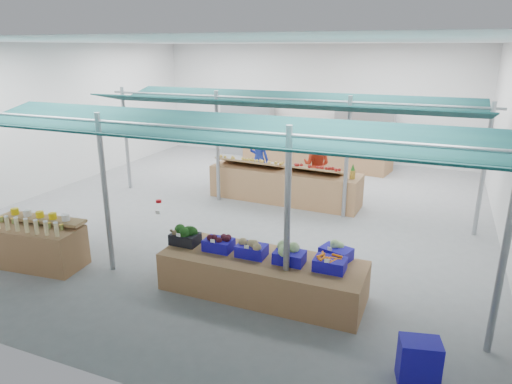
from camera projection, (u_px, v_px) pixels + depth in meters
floor at (244, 210)px, 11.94m from camera, size 13.00×13.00×0.00m
hall at (265, 102)px, 12.40m from camera, size 13.00×13.00×13.00m
pole_grid at (243, 160)px, 9.58m from camera, size 10.00×4.60×3.00m
awnings at (242, 114)px, 9.28m from camera, size 9.50×7.08×0.30m
back_shelving_left at (247, 129)px, 17.83m from camera, size 2.00×0.50×2.00m
back_shelving_right at (363, 138)px, 16.20m from camera, size 2.00×0.50×2.00m
bottle_shelf at (38, 244)px, 8.84m from camera, size 1.87×1.25×1.08m
veg_counter at (262, 276)px, 7.81m from camera, size 3.48×1.17×0.68m
fruit_counter at (284, 185)px, 12.53m from camera, size 4.20×1.17×0.89m
far_counter at (314, 151)px, 16.49m from camera, size 5.59×1.98×0.99m
crate_stack at (419, 362)px, 5.74m from camera, size 0.57×0.46×0.60m
vendor_left at (259, 159)px, 13.82m from camera, size 0.62×0.42×1.66m
vendor_right at (317, 165)px, 13.16m from camera, size 0.84×0.66×1.66m
crate_broccoli at (185, 236)px, 8.21m from camera, size 0.50×0.40×0.35m
crate_beets at (219, 243)px, 7.97m from camera, size 0.50×0.40×0.29m
crate_celeriac at (252, 248)px, 7.74m from camera, size 0.50×0.40×0.31m
crate_cabbage at (290, 254)px, 7.49m from camera, size 0.50×0.40×0.35m
crate_carrots at (330, 264)px, 7.26m from camera, size 0.50×0.40×0.29m
sparrow at (174, 232)px, 8.13m from camera, size 0.12×0.09×0.11m
pole_ribbon at (159, 202)px, 9.22m from camera, size 0.12×0.12×0.28m
apple_heap_yellow at (250, 161)px, 12.66m from camera, size 1.95×0.87×0.27m
apple_heap_red at (313, 168)px, 11.92m from camera, size 1.56×0.83×0.27m
pineapple at (353, 172)px, 11.50m from camera, size 0.14×0.14×0.39m
crate_extra at (336, 251)px, 7.63m from camera, size 0.58×0.48×0.32m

